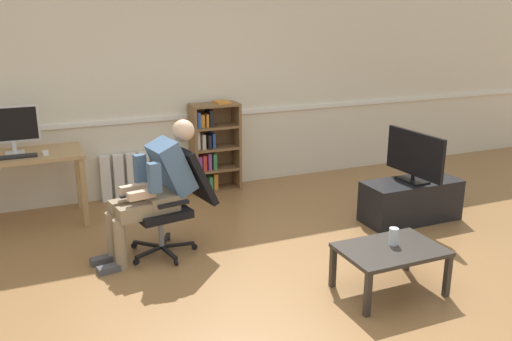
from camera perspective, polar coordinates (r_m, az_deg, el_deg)
The scene contains 14 objects.
ground_plane at distance 4.58m, azimuth 2.52°, elevation -11.47°, with size 18.00×18.00×0.00m, color olive.
back_wall at distance 6.58m, azimuth -7.51°, elevation 9.42°, with size 12.00×0.13×2.70m.
computer_desk at distance 5.98m, azimuth -23.92°, elevation 0.58°, with size 1.29×0.65×0.76m.
imac_monitor at distance 5.97m, azimuth -24.31°, elevation 4.28°, with size 0.52×0.14×0.48m.
keyboard at distance 5.81m, azimuth -24.16°, elevation 1.30°, with size 0.44×0.12×0.02m, color black.
computer_mouse at distance 5.83m, azimuth -21.25°, elevation 1.74°, with size 0.06×0.10×0.03m, color white.
bookshelf at distance 6.60m, azimuth -4.67°, elevation 2.32°, with size 0.58×0.29×1.10m.
radiator at distance 6.55m, azimuth -12.29°, elevation -0.46°, with size 0.87×0.08×0.55m.
office_chair at distance 4.98m, azimuth -8.47°, elevation -2.73°, with size 0.82×0.63×0.97m.
person_seated at distance 4.87m, azimuth -10.53°, elevation -1.67°, with size 1.00×0.47×1.22m.
tv_stand at distance 5.95m, azimuth 15.96°, elevation -3.07°, with size 1.04×0.44×0.43m.
tv_screen at distance 5.81m, azimuth 16.35°, elevation 1.50°, with size 0.22×0.79×0.52m.
coffee_table at distance 4.40m, azimuth 13.97°, elevation -8.43°, with size 0.80×0.55×0.37m.
drinking_glass at distance 4.42m, azimuth 14.27°, elevation -6.73°, with size 0.08×0.08×0.14m, color silver.
Camera 1 is at (-1.78, -3.63, 2.16)m, focal length 38.03 mm.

